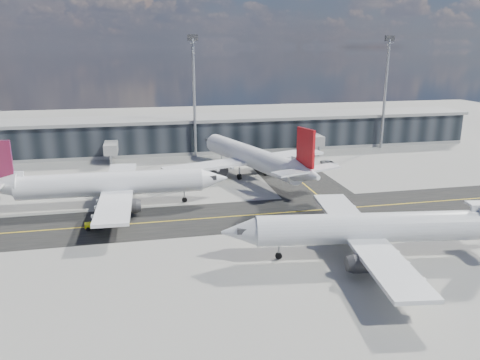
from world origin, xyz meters
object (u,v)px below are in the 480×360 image
(airliner_af, at_px, (108,184))
(baggage_tug, at_px, (96,224))
(airliner_near, at_px, (374,228))
(airliner_redtail, at_px, (252,157))
(service_van, at_px, (330,163))

(airliner_af, bearing_deg, baggage_tug, -6.26)
(airliner_near, bearing_deg, airliner_redtail, 16.52)
(airliner_near, relative_size, service_van, 7.78)
(airliner_redtail, bearing_deg, airliner_near, -99.07)
(airliner_near, xyz_separation_m, baggage_tug, (-35.73, 17.13, -2.97))
(airliner_af, height_order, airliner_near, airliner_af)
(airliner_redtail, relative_size, airliner_near, 1.08)
(airliner_near, distance_m, service_van, 47.71)
(airliner_af, distance_m, baggage_tug, 10.57)
(airliner_near, height_order, service_van, airliner_near)
(airliner_redtail, height_order, service_van, airliner_redtail)
(airliner_redtail, bearing_deg, service_van, -2.80)
(baggage_tug, height_order, service_van, baggage_tug)
(baggage_tug, bearing_deg, airliner_near, 59.63)
(airliner_af, bearing_deg, service_van, 112.91)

